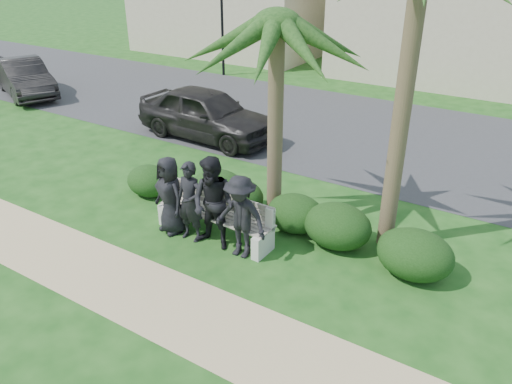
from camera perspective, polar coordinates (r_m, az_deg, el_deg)
ground at (r=9.70m, az=-1.91°, el=-7.48°), size 160.00×160.00×0.00m
footpath at (r=8.57m, az=-8.84°, el=-13.08°), size 30.00×1.60×0.01m
asphalt_street at (r=16.25m, az=14.21°, el=6.19°), size 160.00×8.00×0.01m
street_lamp at (r=23.18m, az=-3.94°, el=20.30°), size 0.36×0.36×4.29m
park_bench at (r=10.22m, az=-4.70°, el=-2.99°), size 2.58×0.65×0.90m
man_a at (r=10.30m, az=-9.81°, el=-0.37°), size 0.93×0.73×1.66m
man_b at (r=9.96m, az=-7.56°, el=-1.14°), size 0.63×0.42×1.68m
man_c at (r=9.60m, az=-4.88°, el=-1.37°), size 0.93×0.73×1.89m
man_d at (r=9.34m, az=-1.79°, el=-2.89°), size 1.09×0.64×1.67m
hedge_a at (r=12.17m, az=-12.09°, el=1.36°), size 1.14×0.94×0.74m
hedge_b at (r=11.39m, az=-4.34°, el=0.47°), size 1.34×1.11×0.88m
hedge_c at (r=11.11m, az=-2.14°, el=-0.38°), size 1.22×1.01×0.80m
hedge_d at (r=10.00m, az=9.30°, el=-3.71°), size 1.37×1.13×0.89m
hedge_e at (r=9.69m, az=17.04°, el=-6.20°), size 1.15×0.95×0.75m
hedge_f at (r=9.45m, az=17.75°, el=-6.68°), size 1.38×1.14×0.90m
hedge_extra at (r=10.44m, az=4.53°, el=-2.33°), size 1.22×1.01×0.80m
palm_left at (r=9.86m, az=2.42°, el=18.55°), size 3.00×3.00×5.01m
car_a at (r=15.47m, az=-5.64°, el=8.90°), size 4.63×2.02×1.55m
car_b at (r=22.08m, az=-24.94°, el=11.76°), size 4.52×2.99×1.41m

